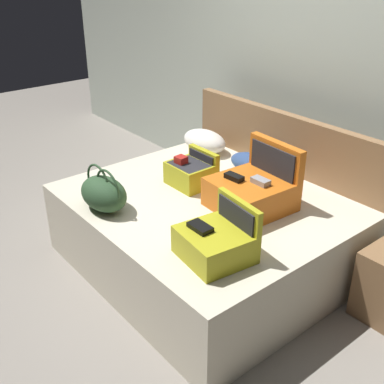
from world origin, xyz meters
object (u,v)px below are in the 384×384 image
object	(u,v)px
hard_case_small	(191,172)
bed	(205,232)
pillow_near_headboard	(204,141)
hard_case_large	(252,190)
duffel_bag	(104,193)
pillow_center_head	(255,165)
hard_case_medium	(216,241)

from	to	relation	value
hard_case_small	bed	bearing A→B (deg)	-17.48
pillow_near_headboard	hard_case_small	bearing A→B (deg)	-49.07
hard_case_large	pillow_near_headboard	distance (m)	1.11
duffel_bag	pillow_near_headboard	distance (m)	1.31
hard_case_large	pillow_center_head	world-z (taller)	hard_case_large
duffel_bag	pillow_center_head	distance (m)	1.27
hard_case_small	pillow_near_headboard	bearing A→B (deg)	130.83
hard_case_small	pillow_near_headboard	xyz separation A→B (m)	(-0.46, 0.53, -0.01)
hard_case_large	pillow_near_headboard	size ratio (longest dim) A/B	1.18
hard_case_large	duffel_bag	distance (m)	1.04
pillow_near_headboard	hard_case_medium	bearing A→B (deg)	-38.31
hard_case_medium	pillow_near_headboard	distance (m)	1.68
bed	hard_case_medium	bearing A→B (deg)	-35.78
bed	hard_case_small	distance (m)	0.48
pillow_center_head	pillow_near_headboard	bearing A→B (deg)	179.36
bed	hard_case_large	xyz separation A→B (m)	(0.30, 0.18, 0.42)
hard_case_medium	pillow_near_headboard	bearing A→B (deg)	149.03
duffel_bag	hard_case_small	bearing A→B (deg)	83.75
hard_case_large	hard_case_medium	bearing A→B (deg)	-60.22
hard_case_small	duffel_bag	bearing A→B (deg)	-96.35
bed	pillow_near_headboard	size ratio (longest dim) A/B	4.31
bed	hard_case_large	distance (m)	0.55
bed	hard_case_medium	world-z (taller)	hard_case_medium
hard_case_large	duffel_bag	world-z (taller)	hard_case_large
hard_case_medium	pillow_near_headboard	world-z (taller)	hard_case_medium
hard_case_medium	duffel_bag	distance (m)	0.96
hard_case_small	pillow_near_headboard	distance (m)	0.70
bed	duffel_bag	size ratio (longest dim) A/B	4.70
pillow_near_headboard	pillow_center_head	bearing A→B (deg)	-0.64
hard_case_small	pillow_near_headboard	world-z (taller)	hard_case_small
hard_case_small	pillow_center_head	world-z (taller)	hard_case_small
hard_case_medium	pillow_center_head	xyz separation A→B (m)	(-0.68, 1.03, -0.03)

